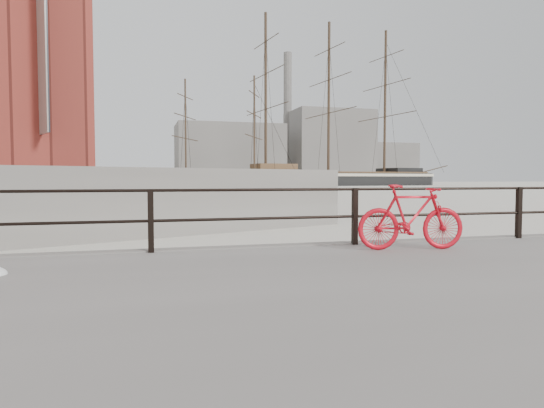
{
  "coord_description": "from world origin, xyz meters",
  "views": [
    {
      "loc": [
        -7.18,
        -7.98,
        1.52
      ],
      "look_at": [
        -4.56,
        1.5,
        1.0
      ],
      "focal_mm": 32.0,
      "sensor_mm": 36.0,
      "label": 1
    }
  ],
  "objects": [
    {
      "name": "guardrail",
      "position": [
        0.0,
        -0.15,
        0.85
      ],
      "size": [
        28.0,
        0.1,
        1.0
      ],
      "primitive_type": null,
      "color": "black",
      "rests_on": "promenade"
    },
    {
      "name": "barque_black",
      "position": [
        32.46,
        89.69,
        0.0
      ],
      "size": [
        67.09,
        30.36,
        36.28
      ],
      "primitive_type": null,
      "rotation": [
        0.0,
        0.0,
        0.15
      ],
      "color": "black",
      "rests_on": "ground"
    },
    {
      "name": "bicycle",
      "position": [
        -2.88,
        -0.98,
        0.89
      ],
      "size": [
        1.8,
        0.54,
        1.07
      ],
      "primitive_type": "imported",
      "rotation": [
        0.0,
        0.0,
        -0.16
      ],
      "color": "red",
      "rests_on": "promenade"
    },
    {
      "name": "ground",
      "position": [
        0.0,
        0.0,
        0.0
      ],
      "size": [
        400.0,
        400.0,
        0.0
      ],
      "primitive_type": "plane",
      "color": "white",
      "rests_on": "ground"
    },
    {
      "name": "schooner_left",
      "position": [
        -26.2,
        70.91,
        0.0
      ],
      "size": [
        27.0,
        18.17,
        18.77
      ],
      "primitive_type": null,
      "rotation": [
        0.0,
        0.0,
        0.31
      ],
      "color": "beige",
      "rests_on": "ground"
    },
    {
      "name": "smokestack",
      "position": [
        42.0,
        150.0,
        22.0
      ],
      "size": [
        2.8,
        2.8,
        44.0
      ],
      "primitive_type": "cylinder",
      "color": "gray",
      "rests_on": "ground"
    },
    {
      "name": "industrial_mid",
      "position": [
        55.0,
        145.0,
        12.0
      ],
      "size": [
        26.0,
        20.0,
        24.0
      ],
      "primitive_type": "cube",
      "color": "gray",
      "rests_on": "ground"
    },
    {
      "name": "industrial_west",
      "position": [
        20.0,
        140.0,
        9.0
      ],
      "size": [
        32.0,
        18.0,
        18.0
      ],
      "primitive_type": "cube",
      "color": "gray",
      "rests_on": "ground"
    },
    {
      "name": "industrial_east",
      "position": [
        78.0,
        150.0,
        7.0
      ],
      "size": [
        20.0,
        16.0,
        14.0
      ],
      "primitive_type": "cube",
      "color": "gray",
      "rests_on": "ground"
    },
    {
      "name": "schooner_mid",
      "position": [
        7.48,
        81.58,
        0.0
      ],
      "size": [
        31.81,
        24.71,
        21.1
      ],
      "primitive_type": null,
      "rotation": [
        0.0,
        0.0,
        -0.48
      ],
      "color": "beige",
      "rests_on": "ground"
    }
  ]
}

